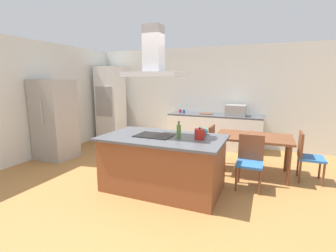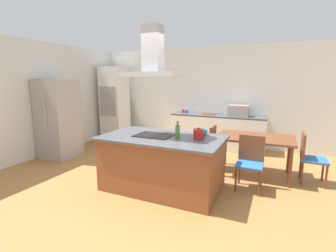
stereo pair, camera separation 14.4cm
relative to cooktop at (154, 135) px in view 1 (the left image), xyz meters
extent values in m
plane|color=#AD753D|center=(0.15, 1.50, -0.91)|extent=(16.00, 16.00, 0.00)
cube|color=silver|center=(0.15, 3.25, 0.44)|extent=(7.20, 0.10, 2.70)
cube|color=silver|center=(-3.30, 1.00, 0.44)|extent=(0.10, 8.80, 2.70)
cube|color=brown|center=(0.15, 0.00, -0.48)|extent=(1.88, 1.05, 0.86)
cube|color=#4C4F54|center=(0.15, 0.00, -0.03)|extent=(1.98, 1.15, 0.04)
cube|color=black|center=(0.00, 0.00, 0.00)|extent=(0.60, 0.44, 0.01)
cylinder|color=#B21E19|center=(0.75, 0.05, 0.08)|extent=(0.16, 0.16, 0.16)
sphere|color=black|center=(0.75, 0.05, 0.17)|extent=(0.03, 0.03, 0.03)
cone|color=#B21E19|center=(0.86, 0.05, 0.08)|extent=(0.06, 0.03, 0.04)
cylinder|color=#47722D|center=(0.44, -0.04, 0.10)|extent=(0.07, 0.07, 0.22)
cylinder|color=#47722D|center=(0.44, -0.04, 0.23)|extent=(0.03, 0.03, 0.04)
cylinder|color=black|center=(0.44, -0.04, 0.26)|extent=(0.03, 0.03, 0.01)
ellipsoid|color=teal|center=(0.70, 0.37, 0.06)|extent=(0.22, 0.22, 0.12)
cube|color=white|center=(0.39, 2.88, -0.48)|extent=(2.47, 0.62, 0.86)
cube|color=#4C4F54|center=(0.39, 2.88, -0.03)|extent=(2.47, 0.62, 0.04)
cube|color=#9E9993|center=(0.93, 2.88, 0.13)|extent=(0.50, 0.38, 0.28)
cylinder|color=red|center=(-0.60, 2.93, 0.04)|extent=(0.08, 0.08, 0.09)
cylinder|color=#2D56B2|center=(-0.47, 2.88, 0.04)|extent=(0.08, 0.08, 0.09)
cube|color=brown|center=(0.15, 2.93, 0.00)|extent=(0.34, 0.24, 0.02)
cube|color=white|center=(-2.75, 2.65, 0.19)|extent=(0.70, 0.64, 2.20)
cube|color=#9E9993|center=(-2.75, 2.32, 0.54)|extent=(0.56, 0.02, 0.36)
cube|color=#9E9993|center=(-2.75, 2.32, 0.09)|extent=(0.56, 0.02, 0.48)
cube|color=#9E9993|center=(-2.83, 0.57, 0.00)|extent=(0.80, 0.70, 1.82)
cylinder|color=beige|center=(-2.78, 0.20, 0.19)|extent=(0.02, 0.02, 0.55)
cube|color=brown|center=(1.48, 1.30, -0.18)|extent=(1.40, 0.90, 0.04)
cylinder|color=brown|center=(0.86, 0.93, -0.55)|extent=(0.06, 0.06, 0.71)
cylinder|color=brown|center=(2.10, 0.93, -0.55)|extent=(0.06, 0.06, 0.71)
cylinder|color=brown|center=(0.86, 1.67, -0.55)|extent=(0.06, 0.06, 0.71)
cylinder|color=brown|center=(2.10, 1.67, -0.55)|extent=(0.06, 0.06, 0.71)
cube|color=#2D6BB7|center=(0.48, 1.30, -0.48)|extent=(0.42, 0.42, 0.04)
cube|color=brown|center=(0.67, 1.30, -0.24)|extent=(0.04, 0.42, 0.44)
cylinder|color=brown|center=(0.30, 1.12, -0.70)|extent=(0.04, 0.04, 0.41)
cylinder|color=brown|center=(0.30, 1.48, -0.70)|extent=(0.04, 0.04, 0.41)
cylinder|color=brown|center=(0.66, 1.12, -0.70)|extent=(0.04, 0.04, 0.41)
cylinder|color=brown|center=(0.66, 1.48, -0.70)|extent=(0.04, 0.04, 0.41)
cube|color=#2D6BB7|center=(2.48, 1.30, -0.48)|extent=(0.42, 0.42, 0.04)
cube|color=brown|center=(2.29, 1.30, -0.24)|extent=(0.04, 0.42, 0.44)
cylinder|color=brown|center=(2.66, 1.48, -0.70)|extent=(0.04, 0.04, 0.41)
cylinder|color=brown|center=(2.66, 1.12, -0.70)|extent=(0.04, 0.04, 0.41)
cylinder|color=brown|center=(2.30, 1.48, -0.70)|extent=(0.04, 0.04, 0.41)
cylinder|color=brown|center=(2.30, 1.12, -0.70)|extent=(0.04, 0.04, 0.41)
cube|color=#2D6BB7|center=(1.48, 0.55, -0.48)|extent=(0.42, 0.42, 0.04)
cube|color=brown|center=(1.48, 0.74, -0.24)|extent=(0.42, 0.04, 0.44)
cylinder|color=brown|center=(1.66, 0.37, -0.70)|extent=(0.04, 0.04, 0.41)
cylinder|color=brown|center=(1.30, 0.37, -0.70)|extent=(0.04, 0.04, 0.41)
cylinder|color=brown|center=(1.66, 0.73, -0.70)|extent=(0.04, 0.04, 0.41)
cylinder|color=brown|center=(1.30, 0.73, -0.70)|extent=(0.04, 0.04, 0.41)
cube|color=#ADADB2|center=(0.00, 0.00, 0.98)|extent=(0.90, 0.55, 0.08)
cube|color=#ADADB2|center=(0.00, 0.00, 1.37)|extent=(0.28, 0.24, 0.70)
camera|label=1|loc=(1.71, -3.53, 0.89)|focal=26.02mm
camera|label=2|loc=(1.84, -3.47, 0.89)|focal=26.02mm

